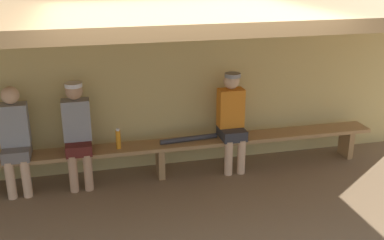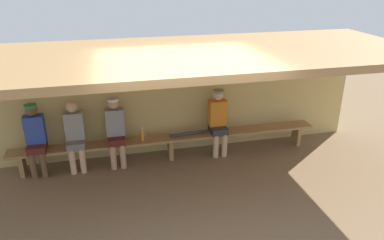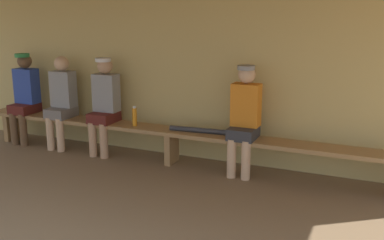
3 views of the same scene
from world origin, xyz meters
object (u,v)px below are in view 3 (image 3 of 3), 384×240
object	(u,v)px
water_bottle_clear	(135,117)
baseball_bat	(199,130)
bench	(172,135)
player_in_white	(25,94)
player_rightmost	(104,102)
player_in_red	(61,99)
player_near_post	(244,115)

from	to	relation	value
water_bottle_clear	baseball_bat	world-z (taller)	water_bottle_clear
bench	player_in_white	size ratio (longest dim) A/B	4.46
player_rightmost	player_in_red	world-z (taller)	player_rightmost
bench	player_near_post	xyz separation A→B (m)	(0.98, 0.00, 0.36)
player_near_post	water_bottle_clear	distance (m)	1.53
water_bottle_clear	player_near_post	bearing A→B (deg)	1.10
bench	water_bottle_clear	distance (m)	0.57
player_in_red	player_near_post	bearing A→B (deg)	0.01
player_in_white	player_in_red	distance (m)	0.68
water_bottle_clear	baseball_bat	size ratio (longest dim) A/B	0.34
baseball_bat	bench	bearing A→B (deg)	174.70
player_in_red	baseball_bat	xyz separation A→B (m)	(2.15, -0.00, -0.24)
baseball_bat	player_in_white	bearing A→B (deg)	174.63
bench	player_rightmost	distance (m)	1.09
player_in_white	player_rightmost	size ratio (longest dim) A/B	1.00
player_near_post	player_in_red	bearing A→B (deg)	-179.99
player_in_white	player_near_post	xyz separation A→B (m)	(3.43, 0.00, 0.00)
bench	water_bottle_clear	size ratio (longest dim) A/B	22.46
player_near_post	baseball_bat	xyz separation A→B (m)	(-0.59, -0.00, -0.25)
player_rightmost	water_bottle_clear	xyz separation A→B (m)	(0.49, -0.03, -0.16)
bench	water_bottle_clear	xyz separation A→B (m)	(-0.54, -0.03, 0.20)
bench	player_in_red	xyz separation A→B (m)	(-1.76, 0.00, 0.34)
player_rightmost	bench	bearing A→B (deg)	-0.20
player_in_white	player_rightmost	xyz separation A→B (m)	(1.41, 0.00, 0.00)
player_in_white	baseball_bat	xyz separation A→B (m)	(2.84, -0.00, -0.25)
player_near_post	bench	bearing A→B (deg)	-179.79
player_near_post	player_rightmost	distance (m)	2.01
player_in_white	player_rightmost	world-z (taller)	same
bench	player_near_post	bearing A→B (deg)	0.21
player_in_white	baseball_bat	bearing A→B (deg)	-0.07
player_near_post	baseball_bat	bearing A→B (deg)	-179.65
player_in_red	water_bottle_clear	distance (m)	1.24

